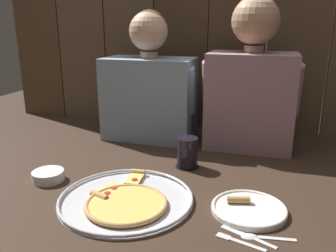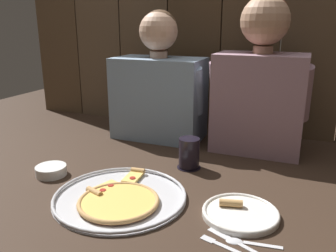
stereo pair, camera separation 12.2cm
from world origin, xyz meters
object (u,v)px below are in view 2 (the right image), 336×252
Objects in this scene: pizza_tray at (120,197)px; diner_right at (260,82)px; diner_left at (159,85)px; drinking_glass at (189,153)px; dipping_bowl at (51,170)px; dinner_plate at (240,213)px.

diner_right is at bearing 62.55° from pizza_tray.
pizza_tray is 0.71× the size of diner_left.
drinking_glass is 0.18× the size of diner_right.
dipping_bowl is 0.17× the size of diner_right.
diner_right reaches higher than drinking_glass.
dinner_plate is at bearing -1.51° from dipping_bowl.
diner_left is 0.46m from diner_right.
pizza_tray is 3.57× the size of drinking_glass.
dipping_bowl is at bearing -139.33° from diner_right.
diner_left reaches higher than dipping_bowl.
dinner_plate is at bearing -48.73° from diner_left.
pizza_tray is 3.82× the size of dipping_bowl.
drinking_glass is at bearing -49.80° from diner_left.
pizza_tray is 0.68m from diner_left.
drinking_glass is at bearing 69.67° from pizza_tray.
pizza_tray is at bearing -110.33° from drinking_glass.
pizza_tray is 0.33m from dipping_bowl.
diner_left is at bearing 131.27° from dinner_plate.
drinking_glass reaches higher than pizza_tray.
diner_left reaches higher than drinking_glass.
pizza_tray is 0.65× the size of diner_right.
diner_right reaches higher than pizza_tray.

